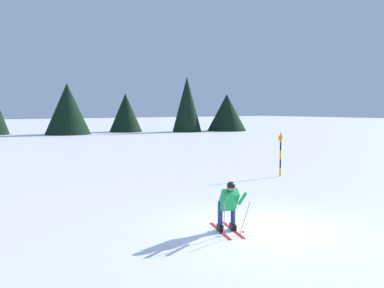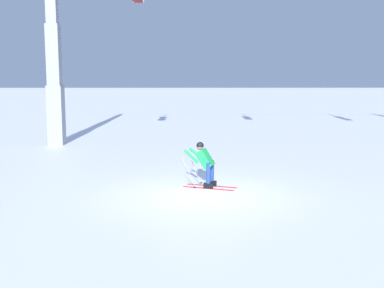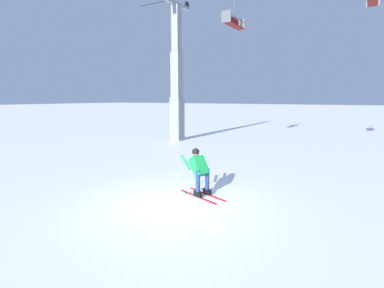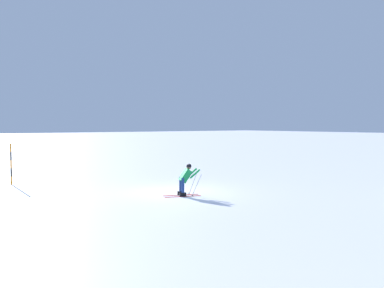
{
  "view_description": "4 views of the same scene",
  "coord_description": "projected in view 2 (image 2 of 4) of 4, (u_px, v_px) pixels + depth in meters",
  "views": [
    {
      "loc": [
        -7.94,
        7.93,
        3.28
      ],
      "look_at": [
        -0.41,
        2.65,
        2.48
      ],
      "focal_mm": 38.08,
      "sensor_mm": 36.0,
      "label": 1
    },
    {
      "loc": [
        -0.37,
        -13.17,
        3.37
      ],
      "look_at": [
        -0.21,
        3.4,
        1.0
      ],
      "focal_mm": 44.29,
      "sensor_mm": 36.0,
      "label": 2
    },
    {
      "loc": [
        4.42,
        -6.34,
        2.9
      ],
      "look_at": [
        -0.21,
        1.26,
        1.49
      ],
      "focal_mm": 27.36,
      "sensor_mm": 36.0,
      "label": 3
    },
    {
      "loc": [
        10.01,
        15.05,
        3.12
      ],
      "look_at": [
        -0.26,
        0.95,
        2.24
      ],
      "focal_mm": 37.01,
      "sensor_mm": 36.0,
      "label": 4
    }
  ],
  "objects": [
    {
      "name": "ground_plane",
      "position": [
        201.0,
        196.0,
        13.52
      ],
      "size": [
        260.0,
        260.0,
        0.0
      ],
      "primitive_type": "plane",
      "color": "white"
    },
    {
      "name": "skier_carving_main",
      "position": [
        205.0,
        162.0,
        14.45
      ],
      "size": [
        1.7,
        1.09,
        1.53
      ],
      "color": "red",
      "rests_on": "ground_plane"
    },
    {
      "name": "lift_tower_near",
      "position": [
        54.0,
        65.0,
        23.05
      ],
      "size": [
        0.74,
        2.99,
        9.38
      ],
      "color": "gray",
      "rests_on": "ground_plane"
    }
  ]
}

